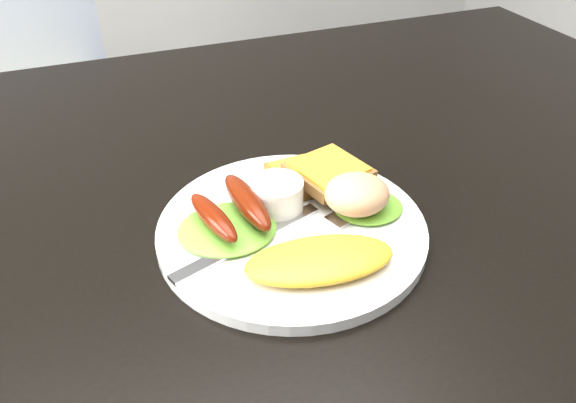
% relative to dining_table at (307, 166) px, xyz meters
% --- Properties ---
extents(dining_table, '(1.20, 0.80, 0.04)m').
position_rel_dining_table_xyz_m(dining_table, '(0.00, 0.00, 0.00)').
color(dining_table, black).
rests_on(dining_table, ground).
extents(dining_chair, '(0.56, 0.56, 0.06)m').
position_rel_dining_table_xyz_m(dining_chair, '(-0.39, 0.88, -0.28)').
color(dining_chair, '#9F8D53').
rests_on(dining_chair, ground).
extents(person, '(0.51, 0.38, 1.29)m').
position_rel_dining_table_xyz_m(person, '(-0.01, 0.52, -0.08)').
color(person, navy).
rests_on(person, ground).
extents(plate, '(0.26, 0.26, 0.01)m').
position_rel_dining_table_xyz_m(plate, '(-0.08, -0.14, 0.03)').
color(plate, white).
rests_on(plate, dining_table).
extents(lettuce_left, '(0.11, 0.10, 0.01)m').
position_rel_dining_table_xyz_m(lettuce_left, '(-0.14, -0.13, 0.04)').
color(lettuce_left, '#56942A').
rests_on(lettuce_left, plate).
extents(lettuce_right, '(0.08, 0.07, 0.01)m').
position_rel_dining_table_xyz_m(lettuce_right, '(0.00, -0.14, 0.04)').
color(lettuce_right, '#649A2C').
rests_on(lettuce_right, plate).
extents(omelette, '(0.14, 0.08, 0.02)m').
position_rel_dining_table_xyz_m(omelette, '(-0.08, -0.21, 0.04)').
color(omelette, yellow).
rests_on(omelette, plate).
extents(sausage_a, '(0.04, 0.09, 0.02)m').
position_rel_dining_table_xyz_m(sausage_a, '(-0.15, -0.13, 0.05)').
color(sausage_a, maroon).
rests_on(sausage_a, lettuce_left).
extents(sausage_b, '(0.03, 0.10, 0.02)m').
position_rel_dining_table_xyz_m(sausage_b, '(-0.11, -0.11, 0.05)').
color(sausage_b, '#602306').
rests_on(sausage_b, lettuce_left).
extents(ramekin, '(0.06, 0.06, 0.03)m').
position_rel_dining_table_xyz_m(ramekin, '(-0.08, -0.11, 0.05)').
color(ramekin, white).
rests_on(ramekin, plate).
extents(toast_a, '(0.07, 0.07, 0.01)m').
position_rel_dining_table_xyz_m(toast_a, '(-0.04, -0.07, 0.04)').
color(toast_a, '#97542C').
rests_on(toast_a, plate).
extents(toast_b, '(0.09, 0.09, 0.01)m').
position_rel_dining_table_xyz_m(toast_b, '(-0.02, -0.09, 0.05)').
color(toast_b, brown).
rests_on(toast_b, toast_a).
extents(potato_salad, '(0.06, 0.06, 0.03)m').
position_rel_dining_table_xyz_m(potato_salad, '(-0.01, -0.15, 0.06)').
color(potato_salad, beige).
rests_on(potato_salad, lettuce_right).
extents(fork, '(0.16, 0.06, 0.00)m').
position_rel_dining_table_xyz_m(fork, '(-0.12, -0.15, 0.03)').
color(fork, '#ADAFB7').
rests_on(fork, plate).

